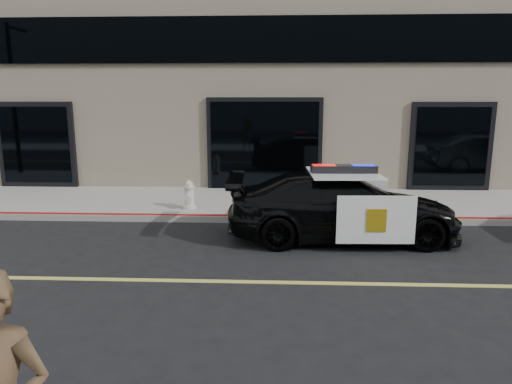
{
  "coord_description": "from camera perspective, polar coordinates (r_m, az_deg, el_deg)",
  "views": [
    {
      "loc": [
        -0.65,
        -6.73,
        2.83
      ],
      "look_at": [
        -1.04,
        2.2,
        1.0
      ],
      "focal_mm": 32.0,
      "sensor_mm": 36.0,
      "label": 1
    }
  ],
  "objects": [
    {
      "name": "ground",
      "position": [
        7.33,
        7.56,
        -11.24
      ],
      "size": [
        120.0,
        120.0,
        0.0
      ],
      "primitive_type": "plane",
      "color": "black",
      "rests_on": "ground"
    },
    {
      "name": "sidewalk_n",
      "position": [
        12.31,
        5.49,
        -1.42
      ],
      "size": [
        60.0,
        3.5,
        0.15
      ],
      "primitive_type": "cube",
      "color": "gray",
      "rests_on": "ground"
    },
    {
      "name": "police_car",
      "position": [
        9.46,
        10.73,
        -1.73
      ],
      "size": [
        2.32,
        4.81,
        1.53
      ],
      "color": "black",
      "rests_on": "ground"
    },
    {
      "name": "fire_hydrant",
      "position": [
        11.43,
        -8.35,
        -0.41
      ],
      "size": [
        0.32,
        0.45,
        0.71
      ],
      "color": "silver",
      "rests_on": "sidewalk_n"
    },
    {
      "name": "building_n",
      "position": [
        17.53,
        4.97,
        21.94
      ],
      "size": [
        60.0,
        7.0,
        12.0
      ],
      "primitive_type": "cube",
      "color": "#756856",
      "rests_on": "ground"
    }
  ]
}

